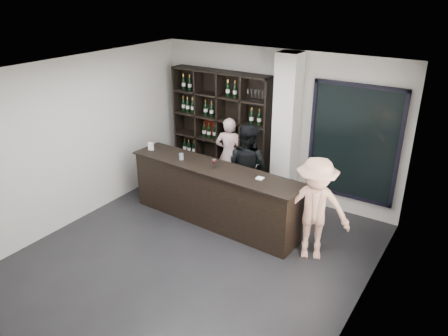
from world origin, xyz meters
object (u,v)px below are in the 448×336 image
Objects in this scene: tasting_counter at (214,195)px; customer at (315,209)px; wine_shelf at (221,130)px; taster_pink at (229,154)px; taster_black at (247,168)px.

customer is (1.89, -0.05, 0.29)m from tasting_counter.
wine_shelf reaches higher than taster_pink.
customer is at bearing 1.66° from tasting_counter.
customer is (2.69, -1.52, -0.36)m from wine_shelf.
wine_shelf reaches higher than taster_black.
wine_shelf is 3.11m from customer.
tasting_counter is (0.80, -1.47, -0.66)m from wine_shelf.
taster_black is (1.05, -0.72, -0.35)m from wine_shelf.
taster_pink is at bearing 127.75° from customer.
customer is at bearing -29.41° from wine_shelf.
taster_black is at bearing 122.42° from taster_pink.
wine_shelf reaches higher than customer.
taster_black is (0.25, 0.75, 0.31)m from tasting_counter.
taster_black is at bearing -34.25° from wine_shelf.
tasting_counter is at bearing -61.36° from wine_shelf.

